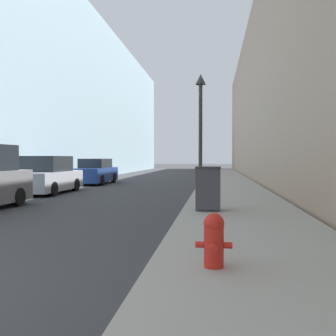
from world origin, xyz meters
TOP-DOWN VIEW (x-y plane):
  - sidewalk_right at (5.75, 18.00)m, footprint 3.53×60.00m
  - building_left_glass at (-10.71, 26.00)m, footprint 12.00×60.00m
  - building_right_stone at (13.62, 26.00)m, footprint 12.00×60.00m
  - fire_hydrant at (4.95, 2.31)m, footprint 0.52×0.41m
  - trash_bin at (4.77, 8.05)m, footprint 0.73×0.63m
  - lamppost at (4.38, 12.37)m, footprint 0.42×0.42m
  - parked_sedan_near at (-2.94, 13.90)m, footprint 1.98×4.47m
  - parked_sedan_far at (-2.69, 20.38)m, footprint 1.83×4.59m

SIDE VIEW (x-z plane):
  - sidewalk_right at x=5.75m, z-range 0.00..0.13m
  - fire_hydrant at x=4.95m, z-range 0.15..0.92m
  - parked_sedan_far at x=-2.69m, z-range -0.06..1.57m
  - trash_bin at x=4.77m, z-range 0.15..1.44m
  - parked_sedan_near at x=-2.94m, z-range -0.08..1.68m
  - lamppost at x=4.38m, z-range 0.63..5.59m
  - building_right_stone at x=13.62m, z-range 0.00..12.85m
  - building_left_glass at x=-10.71m, z-range 0.00..13.75m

